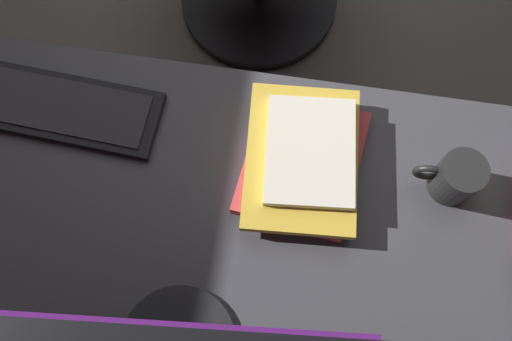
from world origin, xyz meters
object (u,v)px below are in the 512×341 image
at_px(drawer_pedestal, 286,280).
at_px(coffee_mug, 455,177).
at_px(monitor_secondary, 150,340).
at_px(keyboard_main, 54,106).
at_px(book_stack_near, 303,159).

distance_m(drawer_pedestal, coffee_mug, 0.53).
height_order(monitor_secondary, keyboard_main, monitor_secondary).
bearing_deg(coffee_mug, drawer_pedestal, 33.33).
relative_size(monitor_secondary, book_stack_near, 1.83).
distance_m(monitor_secondary, coffee_mug, 0.61).
xyz_separation_m(book_stack_near, coffee_mug, (-0.28, -0.00, 0.01)).
height_order(keyboard_main, coffee_mug, coffee_mug).
xyz_separation_m(keyboard_main, book_stack_near, (-0.50, 0.04, 0.02)).
bearing_deg(drawer_pedestal, coffee_mug, -146.67).
bearing_deg(book_stack_near, drawer_pedestal, 94.07).
xyz_separation_m(drawer_pedestal, book_stack_near, (0.01, -0.17, 0.42)).
relative_size(monitor_secondary, keyboard_main, 1.27).
height_order(drawer_pedestal, monitor_secondary, monitor_secondary).
relative_size(drawer_pedestal, coffee_mug, 5.61).
height_order(book_stack_near, coffee_mug, coffee_mug).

